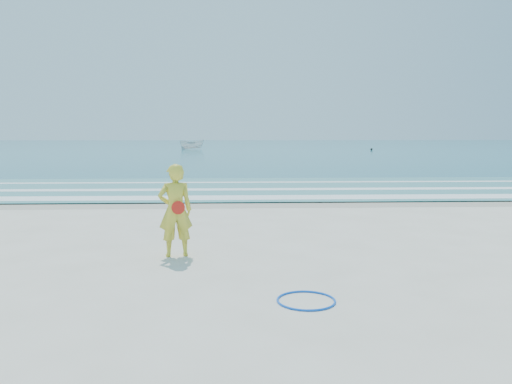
{
  "coord_description": "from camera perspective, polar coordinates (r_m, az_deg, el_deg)",
  "views": [
    {
      "loc": [
        0.07,
        -9.03,
        2.52
      ],
      "look_at": [
        0.61,
        4.0,
        1.0
      ],
      "focal_mm": 35.0,
      "sensor_mm": 36.0,
      "label": 1
    }
  ],
  "objects": [
    {
      "name": "shallow",
      "position": [
        23.16,
        -2.56,
        0.5
      ],
      "size": [
        400.0,
        10.0,
        0.01
      ],
      "primitive_type": "cube",
      "color": "#59B7AD",
      "rests_on": "ocean"
    },
    {
      "name": "foam_near",
      "position": [
        19.49,
        -2.58,
        -0.64
      ],
      "size": [
        400.0,
        1.4,
        0.01
      ],
      "primitive_type": "cube",
      "color": "white",
      "rests_on": "shallow"
    },
    {
      "name": "hoop",
      "position": [
        7.75,
        5.75,
        -12.22
      ],
      "size": [
        1.17,
        1.17,
        0.03
      ],
      "primitive_type": "torus",
      "rotation": [
        0.0,
        0.0,
        0.39
      ],
      "color": "blue",
      "rests_on": "ground"
    },
    {
      "name": "ground",
      "position": [
        9.38,
        -2.76,
        -8.94
      ],
      "size": [
        400.0,
        400.0,
        0.0
      ],
      "primitive_type": "plane",
      "color": "silver",
      "rests_on": "ground"
    },
    {
      "name": "woman",
      "position": [
        10.38,
        -9.2,
        -2.08
      ],
      "size": [
        0.78,
        0.6,
        1.92
      ],
      "color": "gold",
      "rests_on": "ground"
    },
    {
      "name": "boat",
      "position": [
        83.56,
        -7.32,
        5.42
      ],
      "size": [
        4.35,
        2.6,
        1.58
      ],
      "primitive_type": "imported",
      "rotation": [
        0.0,
        0.0,
        1.85
      ],
      "color": "silver",
      "rests_on": "ocean"
    },
    {
      "name": "buoy",
      "position": [
        78.44,
        13.06,
        4.78
      ],
      "size": [
        0.35,
        0.35,
        0.35
      ],
      "primitive_type": "sphere",
      "color": "black",
      "rests_on": "ocean"
    },
    {
      "name": "foam_mid",
      "position": [
        22.37,
        -2.56,
        0.3
      ],
      "size": [
        400.0,
        0.9,
        0.01
      ],
      "primitive_type": "cube",
      "color": "white",
      "rests_on": "shallow"
    },
    {
      "name": "wet_sand",
      "position": [
        18.21,
        -2.6,
        -1.31
      ],
      "size": [
        400.0,
        2.4,
        0.0
      ],
      "primitive_type": "cube",
      "color": "#B2A893",
      "rests_on": "ground"
    },
    {
      "name": "foam_far",
      "position": [
        25.65,
        -2.55,
        1.11
      ],
      "size": [
        400.0,
        0.6,
        0.01
      ],
      "primitive_type": "cube",
      "color": "white",
      "rests_on": "shallow"
    },
    {
      "name": "ocean",
      "position": [
        114.06,
        -2.45,
        5.37
      ],
      "size": [
        400.0,
        190.0,
        0.04
      ],
      "primitive_type": "cube",
      "color": "#19727F",
      "rests_on": "ground"
    }
  ]
}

